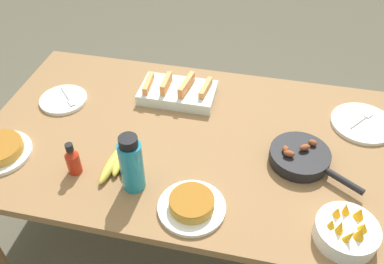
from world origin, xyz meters
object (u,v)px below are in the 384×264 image
at_px(frittata_plate_side, 192,205).
at_px(hot_sauce_bottle, 73,160).
at_px(skillet, 301,157).
at_px(water_bottle, 131,164).
at_px(melon_tray, 178,92).
at_px(empty_plate_near_front, 64,100).
at_px(fruit_bowl_mango, 347,231).
at_px(empty_plate_far_left, 363,123).
at_px(banana_bunch, 121,162).

xyz_separation_m(frittata_plate_side, hot_sauce_bottle, (-0.46, 0.08, 0.04)).
xyz_separation_m(skillet, water_bottle, (-0.58, -0.25, 0.08)).
distance_m(frittata_plate_side, hot_sauce_bottle, 0.47).
height_order(melon_tray, hot_sauce_bottle, hot_sauce_bottle).
xyz_separation_m(frittata_plate_side, water_bottle, (-0.23, 0.06, 0.09)).
bearing_deg(frittata_plate_side, empty_plate_near_front, 146.56).
distance_m(melon_tray, frittata_plate_side, 0.63).
height_order(melon_tray, empty_plate_near_front, melon_tray).
relative_size(melon_tray, water_bottle, 1.43).
height_order(fruit_bowl_mango, hot_sauce_bottle, hot_sauce_bottle).
bearing_deg(frittata_plate_side, empty_plate_far_left, 43.71).
bearing_deg(water_bottle, frittata_plate_side, -14.60).
xyz_separation_m(empty_plate_near_front, water_bottle, (0.47, -0.40, 0.10)).
bearing_deg(hot_sauce_bottle, empty_plate_far_left, 25.27).
bearing_deg(hot_sauce_bottle, banana_bunch, 21.80).
relative_size(banana_bunch, empty_plate_near_front, 1.00).
height_order(melon_tray, skillet, melon_tray).
height_order(frittata_plate_side, water_bottle, water_bottle).
bearing_deg(melon_tray, skillet, -27.89).
height_order(skillet, fruit_bowl_mango, fruit_bowl_mango).
bearing_deg(empty_plate_near_front, skillet, -8.33).
bearing_deg(skillet, water_bottle, -124.66).
bearing_deg(hot_sauce_bottle, water_bottle, -4.29).
relative_size(melon_tray, frittata_plate_side, 1.44).
height_order(skillet, hot_sauce_bottle, hot_sauce_bottle).
bearing_deg(fruit_bowl_mango, banana_bunch, 169.84).
distance_m(banana_bunch, melon_tray, 0.47).
height_order(banana_bunch, frittata_plate_side, frittata_plate_side).
height_order(banana_bunch, melon_tray, melon_tray).
distance_m(skillet, empty_plate_near_front, 1.06).
relative_size(frittata_plate_side, fruit_bowl_mango, 1.16).
distance_m(skillet, frittata_plate_side, 0.47).
distance_m(banana_bunch, empty_plate_near_front, 0.50).
bearing_deg(water_bottle, melon_tray, 87.04).
distance_m(skillet, hot_sauce_bottle, 0.85).
relative_size(empty_plate_far_left, fruit_bowl_mango, 1.30).
bearing_deg(empty_plate_far_left, melon_tray, 178.93).
xyz_separation_m(banana_bunch, empty_plate_far_left, (0.91, 0.44, -0.01)).
relative_size(banana_bunch, skillet, 0.62).
relative_size(frittata_plate_side, water_bottle, 0.99).
height_order(skillet, water_bottle, water_bottle).
bearing_deg(empty_plate_near_front, water_bottle, -40.46).
bearing_deg(water_bottle, fruit_bowl_mango, -5.01).
height_order(empty_plate_near_front, fruit_bowl_mango, fruit_bowl_mango).
relative_size(banana_bunch, melon_tray, 0.63).
bearing_deg(empty_plate_far_left, skillet, -132.39).
relative_size(water_bottle, hot_sauce_bottle, 1.70).
height_order(melon_tray, empty_plate_far_left, melon_tray).
relative_size(skillet, fruit_bowl_mango, 1.69).
relative_size(banana_bunch, fruit_bowl_mango, 1.05).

